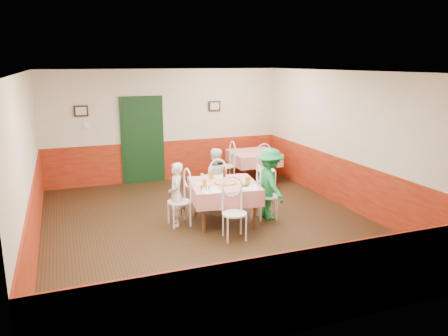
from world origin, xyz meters
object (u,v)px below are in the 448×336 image
object	(u,v)px
wallet	(245,186)
glass_b	(248,181)
main_table	(224,203)
chair_second_b	(266,170)
second_table	(253,167)
chair_left	(179,202)
chair_far	(215,187)
chair_right	(267,196)
chair_second_a	(226,166)
glass_a	(205,184)
beer_bottle	(224,173)
chair_near	(235,214)
diner_right	(270,184)
pizza	(226,183)
glass_c	(211,175)
diner_far	(215,178)
diner_left	(176,195)

from	to	relation	value
wallet	glass_b	bearing A→B (deg)	44.75
main_table	chair_second_b	size ratio (longest dim) A/B	1.36
second_table	chair_left	xyz separation A→B (m)	(-2.57, -2.35, 0.08)
chair_left	wallet	xyz separation A→B (m)	(1.12, -0.47, 0.32)
main_table	wallet	size ratio (longest dim) A/B	11.09
glass_b	wallet	distance (m)	0.12
chair_far	chair_right	bearing A→B (deg)	127.78
second_table	chair_second_a	world-z (taller)	chair_second_a
chair_right	glass_a	bearing A→B (deg)	105.25
chair_second_a	chair_second_b	xyz separation A→B (m)	(0.75, -0.75, 0.00)
beer_bottle	chair_second_a	bearing A→B (deg)	68.42
glass_a	chair_left	bearing A→B (deg)	145.02
chair_second_a	chair_near	bearing A→B (deg)	-16.92
chair_left	diner_right	bearing A→B (deg)	77.54
second_table	chair_left	bearing A→B (deg)	-137.55
second_table	glass_a	world-z (taller)	glass_a
chair_right	chair_left	bearing A→B (deg)	95.19
chair_far	pizza	world-z (taller)	chair_far
chair_second_a	chair_second_b	size ratio (longest dim) A/B	1.00
second_table	chair_far	world-z (taller)	chair_far
glass_b	diner_right	distance (m)	0.58
chair_second_a	glass_b	xyz separation A→B (m)	(-0.63, -2.77, 0.39)
glass_a	pizza	bearing A→B (deg)	16.54
glass_c	wallet	distance (m)	0.84
chair_second_a	wallet	xyz separation A→B (m)	(-0.70, -2.82, 0.32)
chair_left	diner_right	xyz separation A→B (m)	(1.73, -0.26, 0.24)
diner_far	second_table	bearing A→B (deg)	-116.70
diner_right	second_table	bearing A→B (deg)	-17.59
main_table	glass_a	distance (m)	0.65
second_table	chair_right	distance (m)	2.75
main_table	chair_near	world-z (taller)	chair_near
main_table	beer_bottle	distance (m)	0.63
chair_left	diner_left	xyz separation A→B (m)	(-0.05, 0.01, 0.14)
glass_c	beer_bottle	size ratio (longest dim) A/B	0.71
wallet	diner_right	bearing A→B (deg)	27.78
chair_second_b	beer_bottle	world-z (taller)	beer_bottle
pizza	glass_c	distance (m)	0.44
second_table	glass_b	distance (m)	3.12
wallet	diner_left	distance (m)	1.27
chair_far	chair_near	xyz separation A→B (m)	(-0.25, -1.68, 0.00)
wallet	diner_far	bearing A→B (deg)	105.06
glass_b	diner_right	world-z (taller)	diner_right
chair_right	diner_left	size ratio (longest dim) A/B	0.76
chair_left	chair_right	world-z (taller)	same
chair_second_a	diner_left	size ratio (longest dim) A/B	0.76
diner_left	diner_right	world-z (taller)	diner_right
chair_far	glass_b	world-z (taller)	glass_b
chair_right	glass_a	world-z (taller)	glass_a
beer_bottle	diner_left	bearing A→B (deg)	-167.24
chair_second_b	pizza	world-z (taller)	chair_second_b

